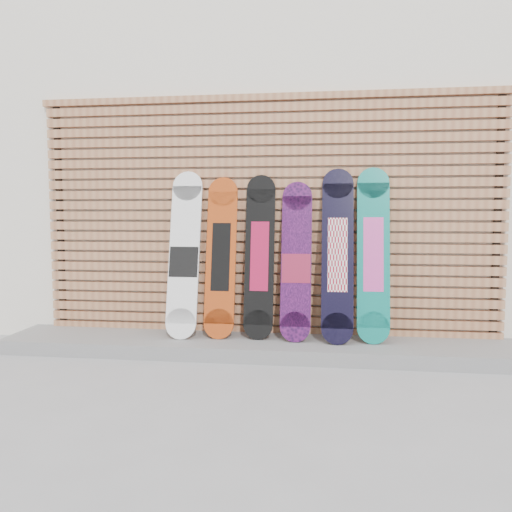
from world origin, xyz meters
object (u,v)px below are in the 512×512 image
object	(u,v)px
snowboard_0	(184,255)
snowboard_4	(338,255)
snowboard_1	(221,257)
snowboard_5	(373,254)
snowboard_2	(260,256)
snowboard_3	(296,262)

from	to	relation	value
snowboard_0	snowboard_4	size ratio (longest dim) A/B	0.99
snowboard_0	snowboard_4	bearing A→B (deg)	-0.14
snowboard_1	snowboard_5	xyz separation A→B (m)	(1.34, -0.00, 0.04)
snowboard_1	snowboard_2	bearing A→B (deg)	1.73
snowboard_0	snowboard_5	distance (m)	1.67
snowboard_5	snowboard_0	bearing A→B (deg)	-179.03
snowboard_0	snowboard_1	xyz separation A→B (m)	(0.33, 0.03, -0.02)
snowboard_0	snowboard_1	bearing A→B (deg)	5.01
snowboard_5	snowboard_2	bearing A→B (deg)	179.35
snowboard_1	snowboard_4	bearing A→B (deg)	-1.79
snowboard_1	snowboard_3	xyz separation A→B (m)	(0.67, -0.01, -0.03)
snowboard_4	snowboard_5	size ratio (longest dim) A/B	1.00
snowboard_1	snowboard_5	bearing A→B (deg)	-0.03
snowboard_4	snowboard_5	xyz separation A→B (m)	(0.31, 0.03, 0.00)
snowboard_3	snowboard_5	distance (m)	0.67
snowboard_3	snowboard_4	bearing A→B (deg)	-2.92
snowboard_0	snowboard_3	bearing A→B (deg)	0.85
snowboard_0	snowboard_4	distance (m)	1.36
snowboard_1	snowboard_5	size ratio (longest dim) A/B	0.95
snowboard_0	snowboard_4	world-z (taller)	snowboard_4
snowboard_0	snowboard_5	xyz separation A→B (m)	(1.67, 0.03, 0.02)
snowboard_3	snowboard_4	xyz separation A→B (m)	(0.36, -0.02, 0.07)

